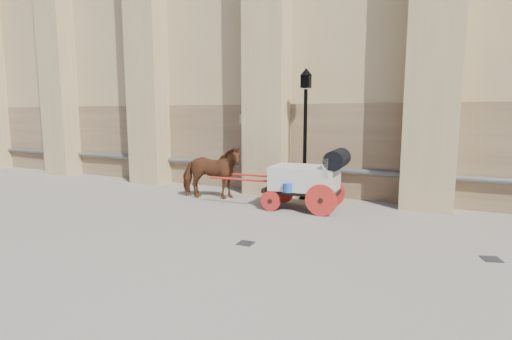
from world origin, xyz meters
The scene contains 6 objects.
ground centered at (0.00, 0.00, 0.00)m, with size 90.00×90.00×0.00m, color #6F675D.
horse centered at (-2.23, 2.08, 0.84)m, with size 0.90×1.98×1.67m, color #5E2E1A.
carriage centered at (1.03, 2.07, 0.93)m, with size 4.01×1.48×1.73m.
street_lamp centered at (0.42, 3.38, 2.17)m, with size 0.38×0.38×4.06m.
drain_grate_near centered at (0.83, -1.36, 0.01)m, with size 0.32×0.32×0.01m, color black.
drain_grate_far centered at (5.35, -0.13, 0.01)m, with size 0.32×0.32×0.01m, color black.
Camera 1 is at (4.58, -8.45, 2.69)m, focal length 28.00 mm.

